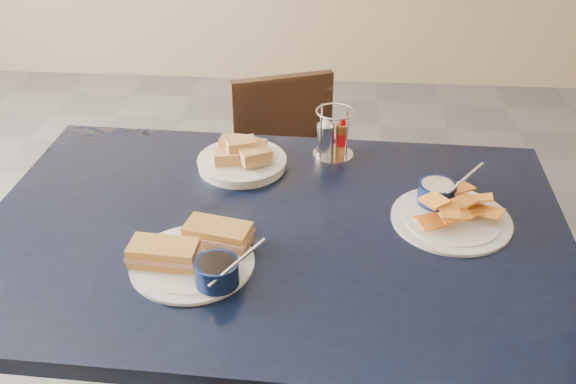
# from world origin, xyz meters

# --- Properties ---
(dining_table) EXTENTS (1.37, 0.93, 0.75)m
(dining_table) POSITION_xyz_m (-0.01, -0.17, 0.69)
(dining_table) COLOR black
(dining_table) RESTS_ON ground
(chair_far) EXTENTS (0.46, 0.46, 0.76)m
(chair_far) POSITION_xyz_m (-0.01, 0.61, 0.44)
(chair_far) COLOR black
(chair_far) RESTS_ON ground
(sandwich_plate) EXTENTS (0.30, 0.26, 0.12)m
(sandwich_plate) POSITION_xyz_m (-0.16, -0.32, 0.78)
(sandwich_plate) COLOR white
(sandwich_plate) RESTS_ON dining_table
(plantain_plate) EXTENTS (0.28, 0.28, 0.12)m
(plantain_plate) POSITION_xyz_m (0.39, -0.10, 0.77)
(plantain_plate) COLOR white
(plantain_plate) RESTS_ON dining_table
(bread_basket) EXTENTS (0.23, 0.23, 0.08)m
(bread_basket) POSITION_xyz_m (-0.12, 0.09, 0.78)
(bread_basket) COLOR white
(bread_basket) RESTS_ON dining_table
(condiment_caddy) EXTENTS (0.11, 0.11, 0.14)m
(condiment_caddy) POSITION_xyz_m (0.11, 0.17, 0.81)
(condiment_caddy) COLOR silver
(condiment_caddy) RESTS_ON dining_table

